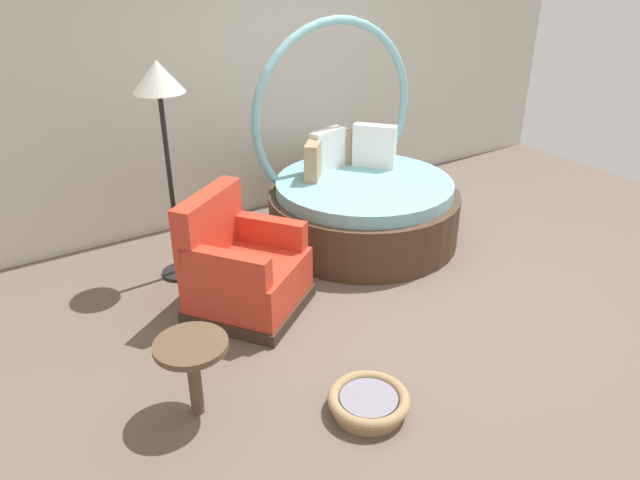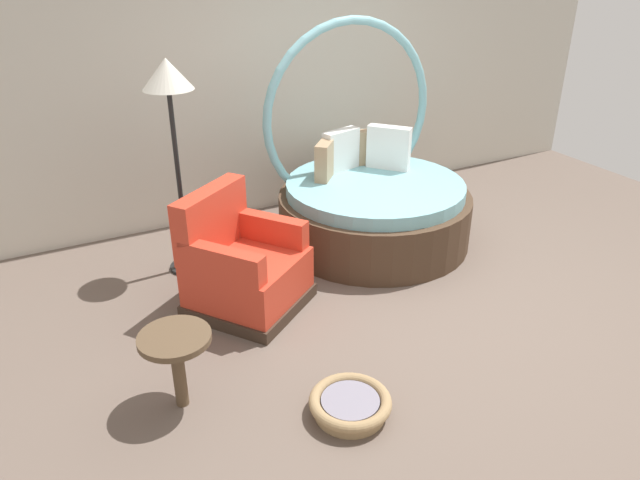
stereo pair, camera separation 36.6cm
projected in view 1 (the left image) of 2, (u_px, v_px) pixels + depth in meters
The scene contains 7 objects.
ground_plane at pixel (411, 296), 4.92m from camera, with size 8.00×8.00×0.02m, color #66564C.
back_wall at pixel (268, 66), 6.01m from camera, with size 8.00×0.12×2.97m, color beige.
round_daybed at pixel (359, 198), 5.72m from camera, with size 1.81×1.81×2.02m.
red_armchair at pixel (242, 271), 4.59m from camera, with size 1.11×1.11×0.94m.
pet_basket at pixel (369, 402), 3.66m from camera, with size 0.51×0.51×0.13m.
side_table at pixel (192, 356), 3.50m from camera, with size 0.44×0.44×0.52m.
floor_lamp at pixel (160, 99), 4.54m from camera, with size 0.40×0.40×1.82m.
Camera 1 is at (-2.90, -3.12, 2.60)m, focal length 33.52 mm.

